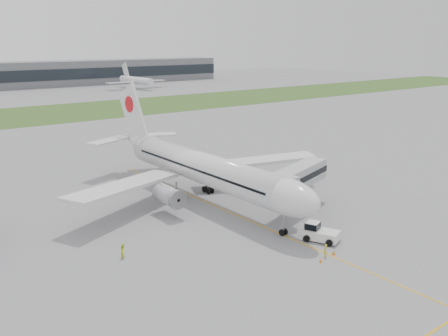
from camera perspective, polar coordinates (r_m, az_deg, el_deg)
ground at (r=79.46m, az=-0.77°, el=-4.45°), size 600.00×600.00×0.00m
apron_markings at (r=75.73m, az=1.50°, el=-5.42°), size 70.00×70.00×0.04m
grass_strip at (r=187.61m, az=-23.34°, el=5.37°), size 600.00×50.00×0.02m
airliner at (r=81.65m, az=-2.82°, el=0.19°), size 48.13×53.95×17.88m
pushback_tug at (r=67.52m, az=10.79°, el=-7.24°), size 4.43×5.21×2.34m
jet_bridge at (r=76.61m, az=8.27°, el=-1.19°), size 14.97×8.73×7.15m
safety_cone_left at (r=61.39m, az=10.98°, el=-10.34°), size 0.38×0.38×0.52m
safety_cone_right at (r=63.78m, az=12.43°, el=-9.40°), size 0.44×0.44×0.61m
ground_crew_near at (r=62.74m, az=11.50°, el=-9.24°), size 0.72×0.70×1.66m
ground_crew_far at (r=62.56m, az=-11.42°, el=-9.25°), size 1.08×1.10×1.79m
distant_aircraft_right at (r=278.86m, az=-9.97°, el=8.91°), size 35.61×31.71×13.17m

